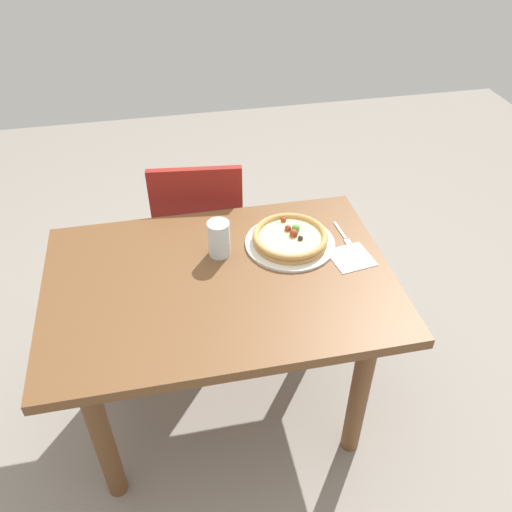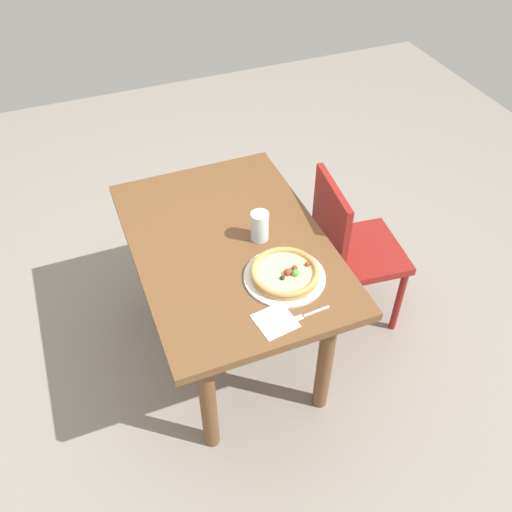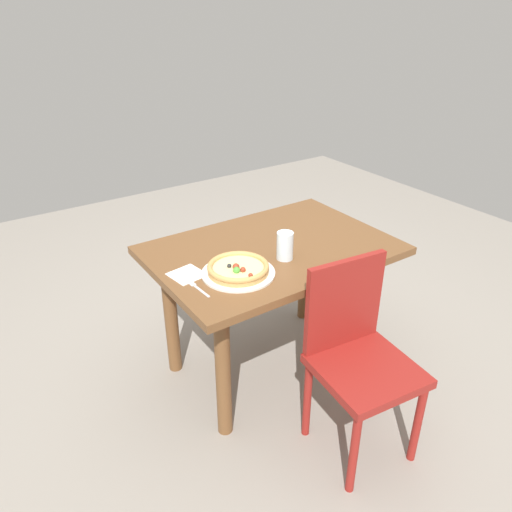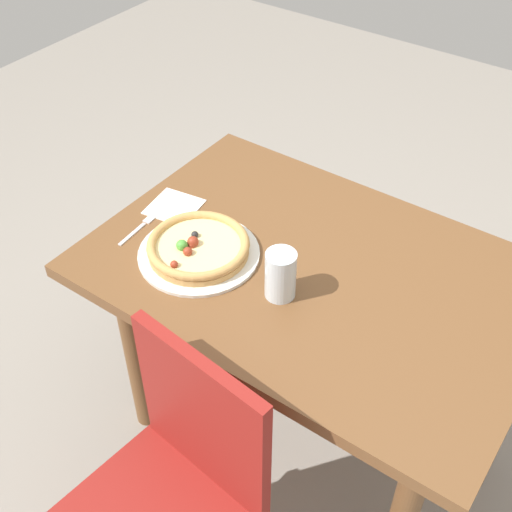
{
  "view_description": "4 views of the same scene",
  "coord_description": "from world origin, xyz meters",
  "views": [
    {
      "loc": [
        0.15,
        1.34,
        1.93
      ],
      "look_at": [
        -0.14,
        -0.07,
        0.76
      ],
      "focal_mm": 37.1,
      "sensor_mm": 36.0,
      "label": 1
    },
    {
      "loc": [
        -1.67,
        0.54,
        2.33
      ],
      "look_at": [
        -0.14,
        -0.07,
        0.76
      ],
      "focal_mm": 38.7,
      "sensor_mm": 36.0,
      "label": 2
    },
    {
      "loc": [
        -1.28,
        -1.75,
        1.82
      ],
      "look_at": [
        -0.14,
        -0.07,
        0.76
      ],
      "focal_mm": 34.35,
      "sensor_mm": 36.0,
      "label": 3
    },
    {
      "loc": [
        0.61,
        -1.13,
        1.93
      ],
      "look_at": [
        -0.14,
        -0.07,
        0.76
      ],
      "focal_mm": 46.48,
      "sensor_mm": 36.0,
      "label": 4
    }
  ],
  "objects": [
    {
      "name": "ground_plane",
      "position": [
        0.0,
        0.0,
        0.0
      ],
      "size": [
        6.0,
        6.0,
        0.0
      ],
      "primitive_type": "plane",
      "color": "gray"
    },
    {
      "name": "dining_table",
      "position": [
        0.0,
        0.0,
        0.62
      ],
      "size": [
        1.18,
        0.81,
        0.74
      ],
      "color": "brown",
      "rests_on": "ground"
    },
    {
      "name": "plate",
      "position": [
        -0.28,
        -0.14,
        0.74
      ],
      "size": [
        0.33,
        0.33,
        0.01
      ],
      "primitive_type": "cylinder",
      "color": "silver",
      "rests_on": "dining_table"
    },
    {
      "name": "pizza",
      "position": [
        -0.28,
        -0.14,
        0.77
      ],
      "size": [
        0.28,
        0.28,
        0.05
      ],
      "color": "tan",
      "rests_on": "plate"
    },
    {
      "name": "fork",
      "position": [
        -0.49,
        -0.13,
        0.74
      ],
      "size": [
        0.03,
        0.17,
        0.0
      ],
      "rotation": [
        0.0,
        0.0,
        1.64
      ],
      "color": "silver",
      "rests_on": "dining_table"
    },
    {
      "name": "chair_near",
      "position": [
        0.01,
        -0.62,
        0.49
      ],
      "size": [
        0.44,
        0.44,
        0.88
      ],
      "rotation": [
        0.0,
        0.0,
        3.03
      ],
      "color": "maroon",
      "rests_on": "ground"
    },
    {
      "name": "drinking_glass",
      "position": [
        -0.02,
        -0.13,
        0.81
      ],
      "size": [
        0.08,
        0.08,
        0.13
      ],
      "primitive_type": "cylinder",
      "color": "silver",
      "rests_on": "dining_table"
    },
    {
      "name": "napkin",
      "position": [
        -0.47,
        -0.01,
        0.74
      ],
      "size": [
        0.16,
        0.16,
        0.0
      ],
      "primitive_type": "cube",
      "rotation": [
        0.0,
        0.0,
        0.15
      ],
      "color": "white",
      "rests_on": "dining_table"
    }
  ]
}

